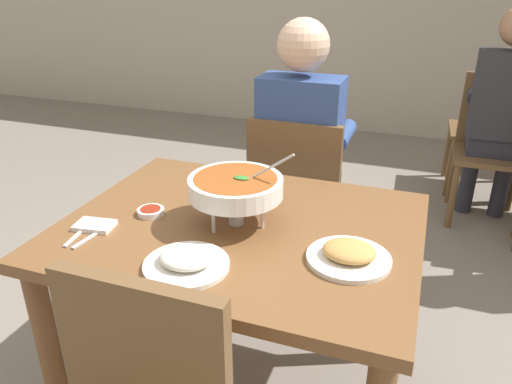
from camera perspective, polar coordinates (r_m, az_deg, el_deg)
dining_table_main at (r=1.65m, az=-1.78°, el=-7.19°), size 1.14×0.89×0.73m
chair_diner_main at (r=2.31m, az=4.89°, el=-0.50°), size 0.44×0.44×0.90m
diner_main at (r=2.25m, az=5.32°, el=5.28°), size 0.40×0.45×1.31m
curry_bowl at (r=1.54m, az=-2.37°, el=0.58°), size 0.33×0.30×0.26m
rice_plate at (r=1.37m, az=-8.13°, el=-7.99°), size 0.24×0.24×0.06m
appetizer_plate at (r=1.41m, az=10.76°, el=-7.19°), size 0.24×0.24×0.06m
sauce_dish at (r=1.68m, az=-12.15°, el=-2.21°), size 0.09×0.09×0.02m
napkin_folded at (r=1.65m, az=-18.26°, el=-3.73°), size 0.13×0.10×0.02m
fork_utensil at (r=1.63m, az=-19.85°, el=-4.49°), size 0.04×0.17×0.01m
spoon_utensil at (r=1.60m, az=-18.45°, el=-4.83°), size 0.03×0.17×0.01m
chair_bg_left at (r=3.42m, az=25.81°, el=5.52°), size 0.44×0.44×0.90m
chair_bg_corner at (r=3.83m, az=26.45°, el=7.22°), size 0.46×0.46×0.90m
patron_bg_left at (r=3.28m, az=26.78°, el=8.93°), size 0.40×0.45×1.31m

